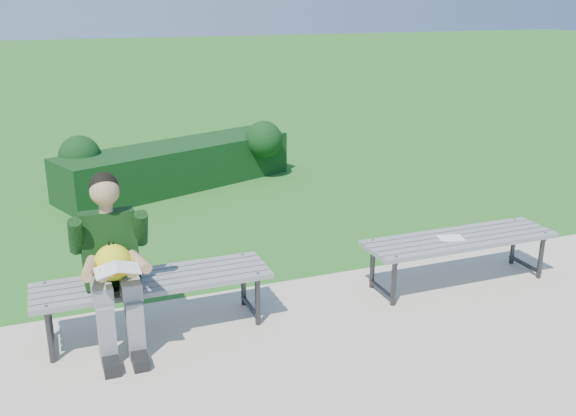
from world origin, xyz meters
TOP-DOWN VIEW (x-y plane):
  - ground at (0.00, 0.00)m, footprint 80.00×80.00m
  - walkway at (0.00, -1.75)m, footprint 30.00×3.50m
  - hedge at (0.12, 3.54)m, footprint 3.43×1.99m
  - bench_left at (-0.90, -0.50)m, footprint 1.80×0.50m
  - bench_right at (1.84, -0.59)m, footprint 1.80×0.50m
  - seated_boy at (-1.20, -0.60)m, footprint 0.56×0.76m
  - paper_sheet at (1.74, -0.59)m, footprint 0.26×0.22m

SIDE VIEW (x-z plane):
  - ground at x=0.00m, z-range 0.00..0.00m
  - walkway at x=0.00m, z-range 0.00..0.02m
  - hedge at x=0.12m, z-range -0.08..0.76m
  - bench_left at x=-0.90m, z-range 0.19..0.64m
  - bench_right at x=1.84m, z-range 0.19..0.64m
  - paper_sheet at x=1.74m, z-range 0.47..0.48m
  - seated_boy at x=-1.20m, z-range 0.06..1.37m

